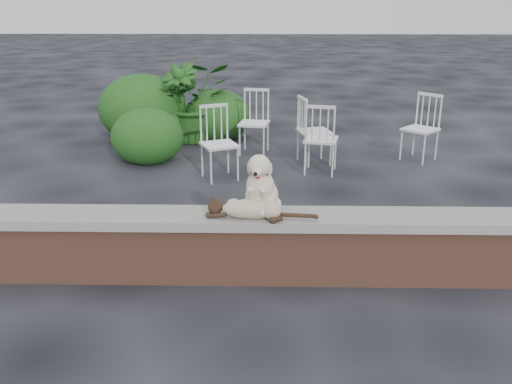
{
  "coord_description": "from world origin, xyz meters",
  "views": [
    {
      "loc": [
        -0.48,
        -4.18,
        2.27
      ],
      "look_at": [
        -0.57,
        0.2,
        0.7
      ],
      "focal_mm": 39.01,
      "sensor_mm": 36.0,
      "label": 1
    }
  ],
  "objects_px": {
    "chair_b": "(254,122)",
    "chair_a": "(219,143)",
    "dog": "(262,181)",
    "potted_plant_b": "(180,102)",
    "potted_plant_a": "(195,102)",
    "chair_c": "(321,138)",
    "chair_d": "(420,128)",
    "chair_e": "(315,130)",
    "cat": "(252,208)"
  },
  "relations": [
    {
      "from": "dog",
      "to": "cat",
      "type": "height_order",
      "value": "dog"
    },
    {
      "from": "chair_b",
      "to": "chair_c",
      "type": "relative_size",
      "value": 1.0
    },
    {
      "from": "cat",
      "to": "potted_plant_a",
      "type": "xyz_separation_m",
      "value": [
        -1.04,
        4.72,
        -0.04
      ]
    },
    {
      "from": "chair_b",
      "to": "chair_a",
      "type": "distance_m",
      "value": 1.31
    },
    {
      "from": "chair_d",
      "to": "chair_c",
      "type": "distance_m",
      "value": 1.58
    },
    {
      "from": "dog",
      "to": "chair_e",
      "type": "relative_size",
      "value": 0.55
    },
    {
      "from": "dog",
      "to": "potted_plant_a",
      "type": "distance_m",
      "value": 4.7
    },
    {
      "from": "dog",
      "to": "chair_a",
      "type": "relative_size",
      "value": 0.55
    },
    {
      "from": "chair_b",
      "to": "potted_plant_b",
      "type": "xyz_separation_m",
      "value": [
        -1.2,
        0.71,
        0.16
      ]
    },
    {
      "from": "chair_b",
      "to": "chair_d",
      "type": "xyz_separation_m",
      "value": [
        2.37,
        -0.33,
        0.0
      ]
    },
    {
      "from": "cat",
      "to": "potted_plant_b",
      "type": "bearing_deg",
      "value": 116.15
    },
    {
      "from": "cat",
      "to": "chair_b",
      "type": "distance_m",
      "value": 4.0
    },
    {
      "from": "chair_e",
      "to": "chair_d",
      "type": "xyz_separation_m",
      "value": [
        1.51,
        0.17,
        0.0
      ]
    },
    {
      "from": "potted_plant_a",
      "to": "cat",
      "type": "bearing_deg",
      "value": -77.61
    },
    {
      "from": "chair_b",
      "to": "chair_c",
      "type": "height_order",
      "value": "same"
    },
    {
      "from": "potted_plant_b",
      "to": "cat",
      "type": "bearing_deg",
      "value": -74.8
    },
    {
      "from": "chair_d",
      "to": "potted_plant_a",
      "type": "distance_m",
      "value": 3.5
    },
    {
      "from": "potted_plant_b",
      "to": "chair_b",
      "type": "bearing_deg",
      "value": -30.53
    },
    {
      "from": "chair_b",
      "to": "chair_a",
      "type": "relative_size",
      "value": 1.0
    },
    {
      "from": "potted_plant_b",
      "to": "chair_a",
      "type": "bearing_deg",
      "value": -67.91
    },
    {
      "from": "cat",
      "to": "potted_plant_a",
      "type": "bearing_deg",
      "value": 113.35
    },
    {
      "from": "potted_plant_a",
      "to": "chair_a",
      "type": "bearing_deg",
      "value": -74.34
    },
    {
      "from": "cat",
      "to": "chair_d",
      "type": "relative_size",
      "value": 1.11
    },
    {
      "from": "potted_plant_b",
      "to": "chair_d",
      "type": "bearing_deg",
      "value": -16.29
    },
    {
      "from": "dog",
      "to": "potted_plant_a",
      "type": "height_order",
      "value": "potted_plant_a"
    },
    {
      "from": "chair_c",
      "to": "potted_plant_b",
      "type": "bearing_deg",
      "value": -26.14
    },
    {
      "from": "cat",
      "to": "chair_e",
      "type": "distance_m",
      "value": 3.58
    },
    {
      "from": "cat",
      "to": "potted_plant_b",
      "type": "relative_size",
      "value": 0.83
    },
    {
      "from": "dog",
      "to": "chair_e",
      "type": "xyz_separation_m",
      "value": [
        0.7,
        3.34,
        -0.37
      ]
    },
    {
      "from": "potted_plant_a",
      "to": "chair_c",
      "type": "bearing_deg",
      "value": -41.71
    },
    {
      "from": "dog",
      "to": "cat",
      "type": "distance_m",
      "value": 0.24
    },
    {
      "from": "dog",
      "to": "chair_c",
      "type": "bearing_deg",
      "value": 86.35
    },
    {
      "from": "chair_a",
      "to": "chair_d",
      "type": "relative_size",
      "value": 1.0
    },
    {
      "from": "chair_c",
      "to": "potted_plant_a",
      "type": "distance_m",
      "value": 2.51
    },
    {
      "from": "potted_plant_a",
      "to": "potted_plant_b",
      "type": "bearing_deg",
      "value": -176.8
    },
    {
      "from": "chair_d",
      "to": "potted_plant_b",
      "type": "xyz_separation_m",
      "value": [
        -3.57,
        1.04,
        0.16
      ]
    },
    {
      "from": "dog",
      "to": "potted_plant_b",
      "type": "relative_size",
      "value": 0.41
    },
    {
      "from": "potted_plant_b",
      "to": "chair_e",
      "type": "bearing_deg",
      "value": -30.42
    },
    {
      "from": "chair_b",
      "to": "potted_plant_a",
      "type": "distance_m",
      "value": 1.22
    },
    {
      "from": "cat",
      "to": "chair_b",
      "type": "relative_size",
      "value": 1.11
    },
    {
      "from": "chair_a",
      "to": "chair_c",
      "type": "distance_m",
      "value": 1.35
    },
    {
      "from": "chair_e",
      "to": "chair_c",
      "type": "bearing_deg",
      "value": 171.71
    },
    {
      "from": "chair_e",
      "to": "potted_plant_a",
      "type": "bearing_deg",
      "value": 41.27
    },
    {
      "from": "chair_a",
      "to": "potted_plant_b",
      "type": "height_order",
      "value": "potted_plant_b"
    },
    {
      "from": "cat",
      "to": "chair_a",
      "type": "relative_size",
      "value": 1.11
    },
    {
      "from": "potted_plant_b",
      "to": "chair_c",
      "type": "bearing_deg",
      "value": -38.06
    },
    {
      "from": "chair_c",
      "to": "potted_plant_b",
      "type": "height_order",
      "value": "potted_plant_b"
    },
    {
      "from": "dog",
      "to": "chair_a",
      "type": "distance_m",
      "value": 2.69
    },
    {
      "from": "chair_d",
      "to": "dog",
      "type": "bearing_deg",
      "value": -78.85
    },
    {
      "from": "potted_plant_a",
      "to": "dog",
      "type": "bearing_deg",
      "value": -76.26
    }
  ]
}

